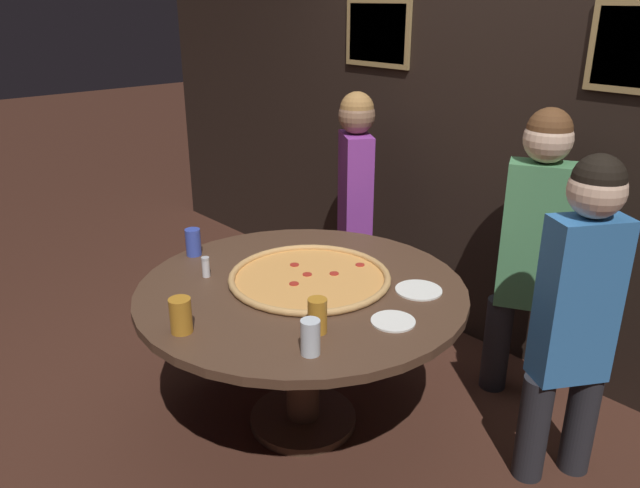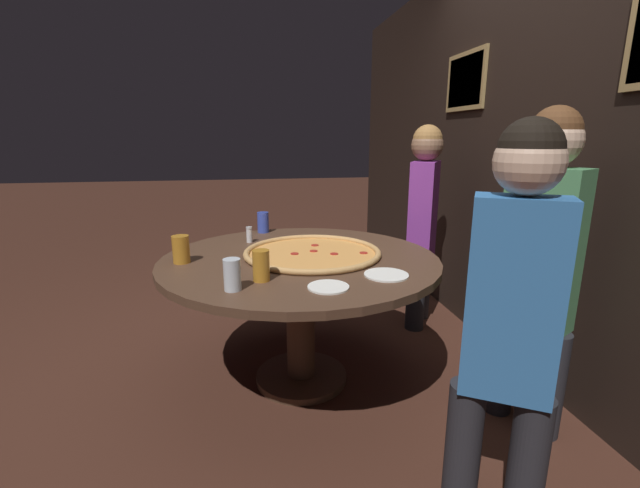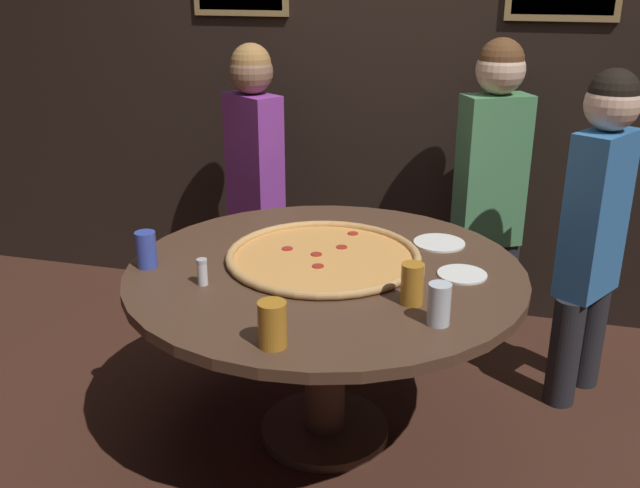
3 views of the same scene
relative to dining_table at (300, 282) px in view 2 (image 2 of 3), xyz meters
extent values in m
plane|color=#422319|center=(0.00, 0.00, -0.60)|extent=(24.00, 24.00, 0.00)
cube|color=black|center=(0.00, 1.35, 0.70)|extent=(6.40, 0.06, 2.60)
cube|color=#9E7F4C|center=(-0.80, 1.30, 1.15)|extent=(0.52, 0.02, 0.40)
cube|color=#B2A893|center=(-0.80, 1.30, 1.15)|extent=(0.46, 0.01, 0.34)
cylinder|color=#4C3323|center=(0.00, 0.00, 0.12)|extent=(1.49, 1.49, 0.04)
cylinder|color=#4C3323|center=(0.00, 0.00, -0.25)|extent=(0.16, 0.16, 0.70)
cylinder|color=#4C3323|center=(0.00, 0.00, -0.58)|extent=(0.52, 0.52, 0.04)
cylinder|color=#E0994C|center=(-0.03, 0.07, 0.15)|extent=(0.71, 0.71, 0.01)
torus|color=tan|center=(-0.03, 0.07, 0.16)|extent=(0.75, 0.75, 0.03)
cylinder|color=#A8281E|center=(0.02, 0.18, 0.15)|extent=(0.04, 0.04, 0.00)
cylinder|color=#A8281E|center=(-0.06, 0.08, 0.15)|extent=(0.04, 0.04, 0.00)
cylinder|color=#A8281E|center=(-0.18, 0.11, 0.15)|extent=(0.04, 0.04, 0.00)
cylinder|color=#A8281E|center=(0.03, 0.35, 0.15)|extent=(0.04, 0.04, 0.00)
cylinder|color=#A8281E|center=(-0.02, -0.03, 0.15)|extent=(0.04, 0.04, 0.00)
cylinder|color=#384CB7|center=(-0.64, -0.17, 0.21)|extent=(0.08, 0.08, 0.14)
cylinder|color=silver|center=(0.46, -0.34, 0.21)|extent=(0.07, 0.07, 0.14)
cylinder|color=#BC7A23|center=(0.00, -0.61, 0.21)|extent=(0.09, 0.09, 0.14)
cylinder|color=#BC7A23|center=(0.35, -0.22, 0.21)|extent=(0.08, 0.08, 0.14)
cylinder|color=white|center=(0.50, 0.06, 0.14)|extent=(0.18, 0.18, 0.01)
cylinder|color=white|center=(0.38, 0.36, 0.14)|extent=(0.21, 0.21, 0.01)
cylinder|color=silver|center=(-0.38, -0.26, 0.18)|extent=(0.04, 0.04, 0.08)
cylinder|color=#B7B7BC|center=(-0.38, -0.26, 0.23)|extent=(0.04, 0.04, 0.01)
cylinder|color=#232328|center=(-0.54, 0.91, -0.35)|extent=(0.18, 0.18, 0.50)
cylinder|color=#232328|center=(-0.72, 1.03, -0.35)|extent=(0.18, 0.18, 0.50)
cube|color=purple|center=(-0.63, 0.97, 0.25)|extent=(0.34, 0.30, 0.70)
sphere|color=#8C664C|center=(-0.63, 0.97, 0.71)|extent=(0.22, 0.22, 0.22)
sphere|color=#9E703D|center=(-0.63, 0.97, 0.75)|extent=(0.20, 0.20, 0.20)
cylinder|color=#232328|center=(0.65, 1.07, -0.34)|extent=(0.19, 0.19, 0.52)
cylinder|color=#232328|center=(0.45, 0.96, -0.34)|extent=(0.19, 0.19, 0.52)
cube|color=#4C8C59|center=(0.55, 1.01, 0.28)|extent=(0.35, 0.29, 0.73)
sphere|color=beige|center=(0.55, 1.01, 0.76)|extent=(0.22, 0.22, 0.22)
sphere|color=brown|center=(0.55, 1.01, 0.80)|extent=(0.21, 0.21, 0.21)
cylinder|color=#232328|center=(1.05, 0.69, -0.35)|extent=(0.18, 0.18, 0.50)
cylinder|color=#232328|center=(0.94, 0.49, -0.35)|extent=(0.18, 0.18, 0.50)
cube|color=#3370B2|center=(0.99, 0.59, 0.24)|extent=(0.29, 0.34, 0.69)
sphere|color=beige|center=(0.99, 0.59, 0.70)|extent=(0.21, 0.21, 0.21)
sphere|color=black|center=(0.99, 0.59, 0.73)|extent=(0.20, 0.20, 0.20)
camera|label=1|loc=(1.95, -1.64, 1.36)|focal=35.00mm
camera|label=2|loc=(2.20, -0.28, 0.77)|focal=24.00mm
camera|label=3|loc=(0.62, -2.37, 1.19)|focal=40.00mm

